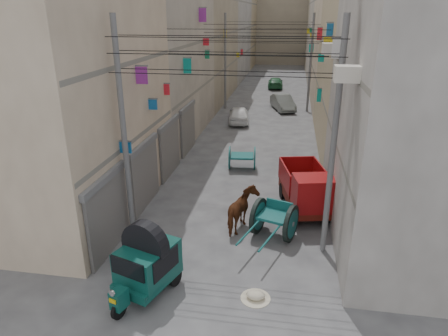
% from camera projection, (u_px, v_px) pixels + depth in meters
% --- Properties ---
extents(building_row_left, '(8.00, 62.00, 14.00)m').
position_uv_depth(building_row_left, '(192.00, 29.00, 39.70)').
color(building_row_left, beige).
rests_on(building_row_left, ground).
extents(building_row_right, '(8.00, 62.00, 14.00)m').
position_uv_depth(building_row_right, '(358.00, 30.00, 37.24)').
color(building_row_right, '#ACA6A1').
rests_on(building_row_right, ground).
extents(end_cap_building, '(22.00, 10.00, 13.00)m').
position_uv_depth(end_cap_building, '(282.00, 22.00, 67.74)').
color(end_cap_building, gray).
rests_on(end_cap_building, ground).
extents(shutters_left, '(0.18, 14.40, 2.88)m').
position_uv_depth(shutters_left, '(159.00, 159.00, 19.05)').
color(shutters_left, '#4E4F53').
rests_on(shutters_left, ground).
extents(signboards, '(8.22, 40.52, 5.67)m').
position_uv_depth(signboards, '(261.00, 82.00, 28.11)').
color(signboards, yellow).
rests_on(signboards, ground).
extents(ac_units, '(0.70, 6.55, 3.35)m').
position_uv_depth(ac_units, '(341.00, 31.00, 13.24)').
color(ac_units, beige).
rests_on(ac_units, ground).
extents(utility_poles, '(7.40, 22.20, 8.00)m').
position_uv_depth(utility_poles, '(255.00, 85.00, 23.63)').
color(utility_poles, slate).
rests_on(utility_poles, ground).
extents(overhead_cables, '(7.40, 22.52, 1.12)m').
position_uv_depth(overhead_cables, '(252.00, 39.00, 20.23)').
color(overhead_cables, black).
rests_on(overhead_cables, ground).
extents(auto_rickshaw, '(1.98, 2.67, 1.81)m').
position_uv_depth(auto_rickshaw, '(147.00, 261.00, 11.91)').
color(auto_rickshaw, black).
rests_on(auto_rickshaw, ground).
extents(tonga_cart, '(2.11, 3.34, 1.42)m').
position_uv_depth(tonga_cart, '(274.00, 219.00, 15.04)').
color(tonga_cart, black).
rests_on(tonga_cart, ground).
extents(mini_truck, '(2.37, 3.88, 2.03)m').
position_uv_depth(mini_truck, '(307.00, 193.00, 16.64)').
color(mini_truck, black).
rests_on(mini_truck, ground).
extents(second_cart, '(1.56, 1.41, 1.27)m').
position_uv_depth(second_cart, '(242.00, 157.00, 21.66)').
color(second_cart, '#125251').
rests_on(second_cart, ground).
extents(feed_sack, '(0.56, 0.45, 0.28)m').
position_uv_depth(feed_sack, '(256.00, 295.00, 11.91)').
color(feed_sack, '#C0B39F').
rests_on(feed_sack, ground).
extents(horse, '(1.24, 2.05, 1.62)m').
position_uv_depth(horse, '(242.00, 211.00, 15.51)').
color(horse, brown).
rests_on(horse, ground).
extents(distant_car_white, '(1.98, 3.94, 1.29)m').
position_uv_depth(distant_car_white, '(239.00, 114.00, 30.90)').
color(distant_car_white, white).
rests_on(distant_car_white, ground).
extents(distant_car_grey, '(2.52, 4.24, 1.32)m').
position_uv_depth(distant_car_grey, '(283.00, 103.00, 34.91)').
color(distant_car_grey, slate).
rests_on(distant_car_grey, ground).
extents(distant_car_green, '(1.77, 4.03, 1.15)m').
position_uv_depth(distant_car_green, '(275.00, 83.00, 45.25)').
color(distant_car_green, '#205F35').
rests_on(distant_car_green, ground).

